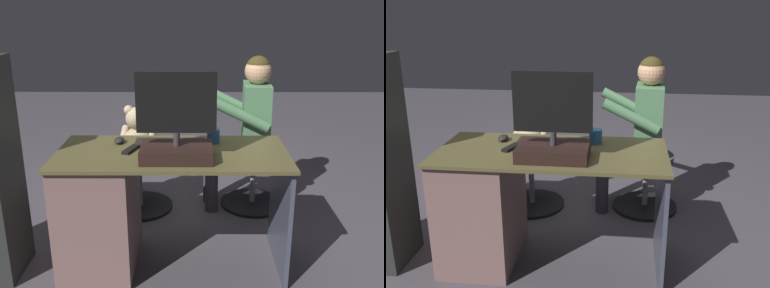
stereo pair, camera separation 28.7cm
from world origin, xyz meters
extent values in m
plane|color=#4E4850|center=(0.00, 0.00, 0.00)|extent=(10.00, 10.00, 0.00)
cube|color=brown|center=(0.00, 0.37, 0.73)|extent=(1.34, 0.63, 0.02)
cube|color=#7D5C58|center=(0.45, 0.37, 0.36)|extent=(0.43, 0.58, 0.72)
cube|color=#414556|center=(-0.65, 0.37, 0.36)|extent=(0.02, 0.56, 0.72)
cube|color=black|center=(-0.03, 0.49, 0.78)|extent=(0.39, 0.26, 0.08)
cylinder|color=#333338|center=(-0.03, 0.49, 0.85)|extent=(0.04, 0.04, 0.08)
cube|color=black|center=(-0.03, 0.49, 1.05)|extent=(0.43, 0.02, 0.33)
cube|color=black|center=(-0.03, 0.48, 1.05)|extent=(0.40, 0.00, 0.30)
cube|color=black|center=(0.02, 0.24, 0.75)|extent=(0.42, 0.14, 0.02)
ellipsoid|color=black|center=(0.33, 0.22, 0.76)|extent=(0.06, 0.10, 0.04)
cylinder|color=#3372BF|center=(-0.24, 0.20, 0.78)|extent=(0.08, 0.08, 0.09)
cube|color=black|center=(0.24, 0.36, 0.75)|extent=(0.09, 0.16, 0.02)
cylinder|color=black|center=(0.30, -0.39, 0.01)|extent=(0.51, 0.51, 0.03)
cylinder|color=gray|center=(0.30, -0.39, 0.21)|extent=(0.04, 0.04, 0.36)
cylinder|color=#3F3443|center=(0.30, -0.39, 0.42)|extent=(0.42, 0.42, 0.06)
ellipsoid|color=#C8B287|center=(0.30, -0.39, 0.56)|extent=(0.21, 0.17, 0.22)
sphere|color=#C8B287|center=(0.30, -0.39, 0.73)|extent=(0.17, 0.17, 0.17)
sphere|color=beige|center=(0.30, -0.46, 0.72)|extent=(0.06, 0.06, 0.06)
sphere|color=#C8B287|center=(0.24, -0.39, 0.80)|extent=(0.07, 0.07, 0.07)
sphere|color=#C8B287|center=(0.36, -0.39, 0.80)|extent=(0.07, 0.07, 0.07)
cylinder|color=#C8B287|center=(0.20, -0.42, 0.60)|extent=(0.06, 0.16, 0.11)
cylinder|color=#C8B287|center=(0.40, -0.42, 0.60)|extent=(0.06, 0.16, 0.11)
cylinder|color=#C8B287|center=(0.25, -0.50, 0.48)|extent=(0.07, 0.13, 0.07)
cylinder|color=#C8B287|center=(0.35, -0.50, 0.48)|extent=(0.07, 0.13, 0.07)
cylinder|color=black|center=(-0.60, -0.45, 0.01)|extent=(0.51, 0.51, 0.03)
cylinder|color=gray|center=(-0.60, -0.45, 0.21)|extent=(0.04, 0.04, 0.36)
cylinder|color=#3A575F|center=(-0.60, -0.45, 0.42)|extent=(0.41, 0.41, 0.06)
cube|color=#508055|center=(-0.60, -0.45, 0.72)|extent=(0.22, 0.33, 0.53)
sphere|color=tan|center=(-0.60, -0.45, 1.08)|extent=(0.20, 0.20, 0.20)
sphere|color=#403617|center=(-0.60, -0.45, 1.10)|extent=(0.18, 0.18, 0.18)
cylinder|color=#508055|center=(-0.46, -0.24, 0.80)|extent=(0.42, 0.10, 0.25)
cylinder|color=#508055|center=(-0.43, -0.63, 0.80)|extent=(0.42, 0.10, 0.25)
cylinder|color=#3A343E|center=(-0.43, -0.35, 0.47)|extent=(0.35, 0.13, 0.11)
cylinder|color=#3A343E|center=(-0.26, -0.34, 0.22)|extent=(0.10, 0.10, 0.45)
cylinder|color=#3A343E|center=(-0.42, -0.52, 0.47)|extent=(0.35, 0.13, 0.11)
cylinder|color=#3A343E|center=(-0.25, -0.51, 0.22)|extent=(0.10, 0.10, 0.45)
camera|label=1|loc=(-0.13, 2.73, 1.56)|focal=40.43mm
camera|label=2|loc=(-0.41, 2.71, 1.56)|focal=40.43mm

